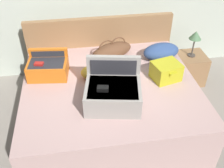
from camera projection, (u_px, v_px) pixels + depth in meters
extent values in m
plane|color=gray|center=(116.00, 143.00, 3.04)|extent=(12.00, 12.00, 0.00)
cube|color=#BC9993|center=(110.00, 102.00, 3.18)|extent=(2.00, 1.79, 0.58)
cube|color=olive|center=(101.00, 50.00, 3.78)|extent=(2.04, 0.08, 0.99)
cube|color=gray|center=(113.00, 96.00, 2.66)|extent=(0.63, 0.53, 0.23)
cube|color=#28282D|center=(113.00, 93.00, 2.64)|extent=(0.56, 0.47, 0.16)
cube|color=black|center=(103.00, 89.00, 2.54)|extent=(0.12, 0.09, 0.05)
cube|color=gray|center=(114.00, 74.00, 2.79)|extent=(0.56, 0.15, 0.44)
cube|color=#28282D|center=(113.00, 75.00, 2.76)|extent=(0.47, 0.10, 0.37)
cube|color=#D16619|center=(48.00, 70.00, 3.06)|extent=(0.49, 0.34, 0.19)
cube|color=#28282D|center=(47.00, 68.00, 3.05)|extent=(0.43, 0.30, 0.13)
cube|color=#B21E19|center=(39.00, 64.00, 2.97)|extent=(0.11, 0.08, 0.03)
cube|color=#D16619|center=(49.00, 59.00, 3.17)|extent=(0.46, 0.10, 0.29)
cube|color=#28282D|center=(49.00, 60.00, 3.14)|extent=(0.39, 0.06, 0.24)
cube|color=gold|center=(166.00, 73.00, 3.04)|extent=(0.36, 0.32, 0.16)
cube|color=#28282D|center=(166.00, 71.00, 3.03)|extent=(0.32, 0.29, 0.11)
cube|color=#B21E19|center=(164.00, 68.00, 2.94)|extent=(0.11, 0.11, 0.05)
cube|color=#B21E19|center=(169.00, 64.00, 3.02)|extent=(0.08, 0.11, 0.04)
cube|color=gold|center=(167.00, 66.00, 2.98)|extent=(0.36, 0.32, 0.05)
cube|color=gold|center=(173.00, 74.00, 2.89)|extent=(0.09, 0.05, 0.02)
ellipsoid|color=brown|center=(112.00, 51.00, 3.39)|extent=(0.60, 0.42, 0.21)
torus|color=brown|center=(107.00, 49.00, 3.32)|extent=(0.23, 0.10, 0.24)
torus|color=brown|center=(118.00, 45.00, 3.39)|extent=(0.23, 0.10, 0.24)
ellipsoid|color=gold|center=(98.00, 72.00, 3.05)|extent=(0.42, 0.28, 0.16)
ellipsoid|color=navy|center=(161.00, 51.00, 3.38)|extent=(0.52, 0.34, 0.21)
cube|color=olive|center=(188.00, 68.00, 3.88)|extent=(0.44, 0.40, 0.45)
cylinder|color=#3F3833|center=(191.00, 55.00, 3.74)|extent=(0.11, 0.11, 0.02)
cylinder|color=#4C443D|center=(193.00, 47.00, 3.66)|extent=(0.02, 0.02, 0.25)
cone|color=#4C724C|center=(196.00, 35.00, 3.55)|extent=(0.17, 0.17, 0.11)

